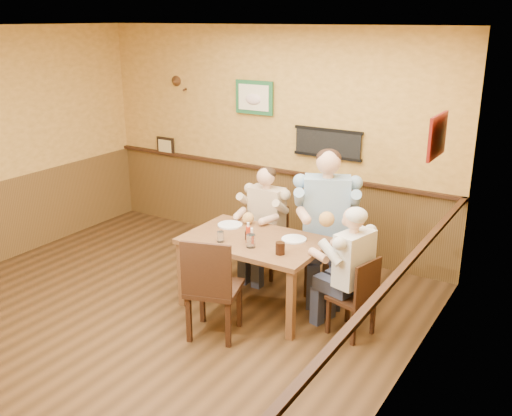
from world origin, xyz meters
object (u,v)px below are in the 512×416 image
(water_glass_mid, at_px, (251,241))
(diner_blue_polo, at_px, (326,229))
(water_glass_left, at_px, (221,237))
(chair_near_side, at_px, (214,286))
(chair_back_left, at_px, (267,241))
(chair_right_end, at_px, (352,296))
(chair_back_right, at_px, (325,248))
(hot_sauce_bottle, at_px, (248,234))
(diner_tan_shirt, at_px, (267,227))
(dining_table, at_px, (254,247))
(pepper_shaker, at_px, (247,235))
(cola_tumbler, at_px, (280,248))
(salt_shaker, at_px, (251,232))
(diner_white_elder, at_px, (353,279))

(water_glass_mid, bearing_deg, diner_blue_polo, 67.99)
(water_glass_left, bearing_deg, chair_near_side, -62.68)
(chair_back_left, bearing_deg, water_glass_left, -87.40)
(chair_back_left, relative_size, chair_right_end, 1.02)
(chair_back_right, distance_m, chair_right_end, 0.94)
(chair_right_end, bearing_deg, water_glass_mid, -63.02)
(water_glass_mid, bearing_deg, water_glass_left, -173.59)
(chair_back_right, distance_m, diner_blue_polo, 0.21)
(chair_near_side, relative_size, water_glass_left, 9.44)
(hot_sauce_bottle, bearing_deg, diner_tan_shirt, 108.90)
(dining_table, distance_m, chair_right_end, 1.11)
(pepper_shaker, bearing_deg, dining_table, 52.93)
(cola_tumbler, bearing_deg, water_glass_left, -176.39)
(hot_sauce_bottle, xyz_separation_m, salt_shaker, (-0.07, 0.17, -0.05))
(diner_white_elder, xyz_separation_m, hot_sauce_bottle, (-1.07, -0.13, 0.28))
(chair_back_right, relative_size, water_glass_left, 9.33)
(chair_right_end, bearing_deg, cola_tumbler, -57.73)
(chair_near_side, bearing_deg, water_glass_mid, -120.77)
(chair_right_end, distance_m, chair_near_side, 1.30)
(diner_white_elder, bearing_deg, chair_right_end, 180.00)
(chair_near_side, xyz_separation_m, hot_sauce_bottle, (0.02, 0.56, 0.34))
(chair_near_side, distance_m, hot_sauce_bottle, 0.65)
(dining_table, xyz_separation_m, hot_sauce_bottle, (0.01, -0.13, 0.19))
(cola_tumbler, bearing_deg, diner_tan_shirt, 126.86)
(chair_back_right, relative_size, diner_tan_shirt, 0.86)
(water_glass_left, bearing_deg, cola_tumbler, 3.61)
(diner_white_elder, distance_m, pepper_shaker, 1.15)
(chair_back_right, height_order, diner_tan_shirt, diner_tan_shirt)
(chair_right_end, bearing_deg, water_glass_left, -64.43)
(chair_right_end, bearing_deg, pepper_shaker, -71.88)
(water_glass_mid, bearing_deg, chair_back_left, 111.85)
(dining_table, xyz_separation_m, chair_right_end, (1.08, -0.00, -0.26))
(dining_table, bearing_deg, diner_blue_polo, 56.70)
(chair_back_right, height_order, pepper_shaker, chair_back_right)
(diner_blue_polo, xyz_separation_m, water_glass_left, (-0.71, -0.96, 0.09))
(diner_tan_shirt, distance_m, pepper_shaker, 0.85)
(water_glass_left, bearing_deg, chair_back_left, 92.56)
(chair_back_left, height_order, diner_tan_shirt, diner_tan_shirt)
(chair_back_right, height_order, diner_white_elder, diner_white_elder)
(chair_near_side, height_order, water_glass_mid, chair_near_side)
(chair_right_end, distance_m, hot_sauce_bottle, 1.17)
(chair_back_right, xyz_separation_m, cola_tumbler, (-0.05, -0.92, 0.31))
(water_glass_left, xyz_separation_m, water_glass_mid, (0.33, 0.04, 0.01))
(diner_blue_polo, distance_m, cola_tumbler, 0.92)
(pepper_shaker, bearing_deg, diner_tan_shirt, 106.53)
(chair_back_left, xyz_separation_m, chair_back_right, (0.75, -0.02, 0.09))
(chair_back_right, height_order, chair_near_side, chair_near_side)
(chair_near_side, bearing_deg, chair_right_end, -165.81)
(chair_back_right, relative_size, salt_shaker, 11.35)
(chair_back_right, bearing_deg, diner_tan_shirt, 153.60)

